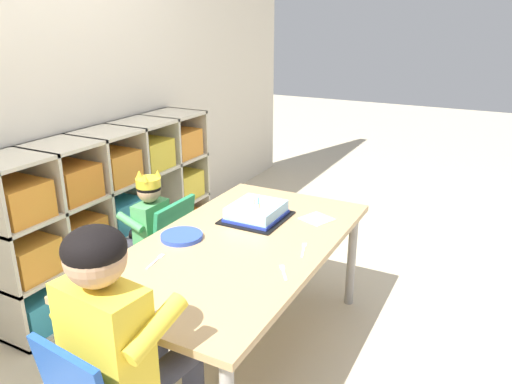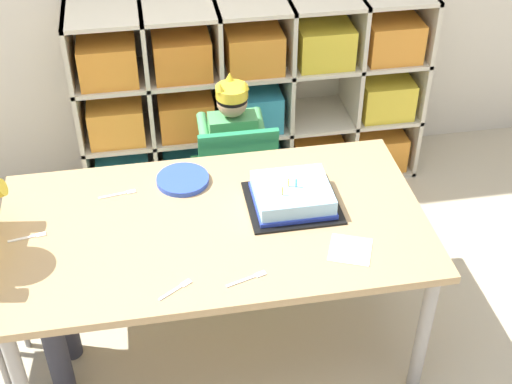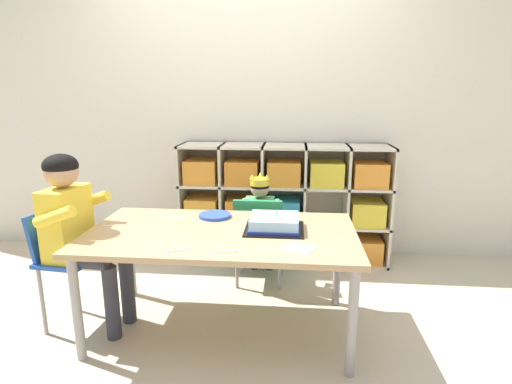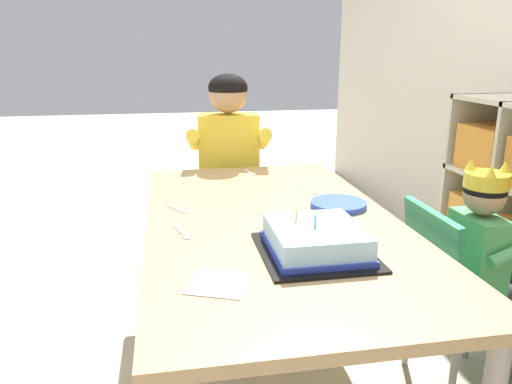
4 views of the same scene
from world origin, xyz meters
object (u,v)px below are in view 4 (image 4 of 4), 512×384
Objects in this scene: fork_scattered_mid_table at (182,233)px; paper_plate_stack at (338,204)px; fork_at_table_front_edge at (250,173)px; fork_by_napkin at (178,209)px; classroom_chair_blue at (453,287)px; adult_helper_seated at (229,157)px; classroom_chair_adult_side at (229,191)px; activity_table at (273,235)px; child_with_crown at (489,252)px; birthday_cake_on_tray at (315,241)px; fork_near_child_seat at (310,189)px.

paper_plate_stack is at bearing -91.28° from fork_scattered_mid_table.
fork_by_napkin is at bearing 135.25° from fork_at_table_front_edge.
adult_helper_seated is at bearing 32.23° from classroom_chair_blue.
classroom_chair_adult_side is 0.86m from fork_by_napkin.
paper_plate_stack reaches higher than activity_table.
child_with_crown is 6.28× the size of fork_at_table_front_edge.
classroom_chair_adult_side is 5.47× the size of fork_at_table_front_edge.
fork_scattered_mid_table is at bearing 148.43° from fork_by_napkin.
birthday_cake_on_tray is (1.26, 0.08, 0.20)m from classroom_chair_adult_side.
adult_helper_seated reaches higher than paper_plate_stack.
birthday_cake_on_tray is 2.56× the size of fork_at_table_front_edge.
birthday_cake_on_tray is at bearing 101.80° from child_with_crown.
classroom_chair_adult_side is at bearing 29.10° from classroom_chair_blue.
fork_at_table_front_edge is 1.14× the size of fork_by_napkin.
paper_plate_stack is 0.59m from fork_scattered_mid_table.
fork_by_napkin is at bearing -141.20° from birthday_cake_on_tray.
birthday_cake_on_tray is at bearing -79.03° from adult_helper_seated.
adult_helper_seated is 0.96m from fork_scattered_mid_table.
activity_table is at bearing 167.66° from fork_at_table_front_edge.
birthday_cake_on_tray is (1.14, 0.10, -0.00)m from adult_helper_seated.
activity_table is at bearing -71.49° from paper_plate_stack.
paper_plate_stack is at bearing -130.22° from fork_by_napkin.
child_with_crown is at bearing -144.85° from fork_near_child_seat.
adult_helper_seated is 9.17× the size of fork_by_napkin.
child_with_crown is at bearing -149.90° from fork_at_table_front_edge.
fork_near_child_seat is (-0.41, 0.53, 0.00)m from fork_scattered_mid_table.
fork_near_child_seat is at bearing -69.93° from fork_scattered_mid_table.
classroom_chair_blue is 0.48m from paper_plate_stack.
adult_helper_seated is (-1.01, -0.63, 0.26)m from classroom_chair_blue.
paper_plate_stack is at bearing 60.42° from child_with_crown.
fork_by_napkin is at bearing -103.66° from classroom_chair_adult_side.
fork_by_napkin is 0.82× the size of fork_scattered_mid_table.
adult_helper_seated reaches higher than fork_near_child_seat.
fork_near_child_seat is (-0.63, 0.17, -0.03)m from birthday_cake_on_tray.
paper_plate_stack is at bearing -62.04° from adult_helper_seated.
classroom_chair_blue reaches higher than activity_table.
fork_scattered_mid_table is at bearing -100.11° from adult_helper_seated.
classroom_chair_adult_side is 1.08m from fork_scattered_mid_table.
fork_near_child_seat is at bearing 165.13° from birthday_cake_on_tray.
classroom_chair_blue is 1.02m from fork_at_table_front_edge.
child_with_crown is 0.70m from fork_near_child_seat.
birthday_cake_on_tray reaches higher than fork_by_napkin.
child_with_crown is 0.53m from paper_plate_stack.
fork_at_table_front_edge is at bearing -64.21° from adult_helper_seated.
classroom_chair_blue reaches higher than fork_near_child_seat.
paper_plate_stack is at bearing 108.51° from activity_table.
birthday_cake_on_tray is at bearing -27.88° from paper_plate_stack.
classroom_chair_blue is at bearing -51.77° from adult_helper_seated.
fork_near_child_seat is (-0.24, -0.04, -0.01)m from paper_plate_stack.
fork_at_table_front_edge reaches higher than activity_table.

